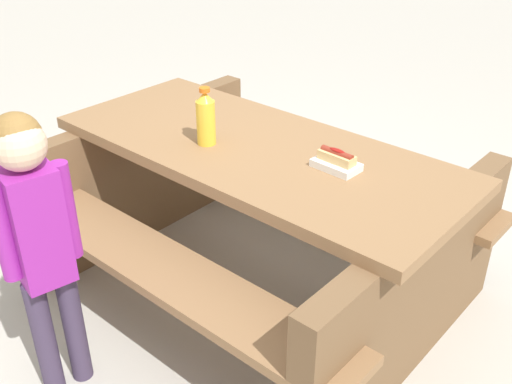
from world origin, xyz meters
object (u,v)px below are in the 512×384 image
picnic_table (256,208)px  child_in_coat (37,227)px  soda_bottle (206,118)px  hotdog_tray (336,161)px

picnic_table → child_in_coat: child_in_coat is taller
soda_bottle → hotdog_tray: 0.58m
soda_bottle → child_in_coat: size_ratio=0.22×
picnic_table → hotdog_tray: hotdog_tray is taller
hotdog_tray → child_in_coat: size_ratio=0.17×
hotdog_tray → child_in_coat: 1.12m
soda_bottle → hotdog_tray: bearing=10.2°
picnic_table → soda_bottle: 0.47m
picnic_table → hotdog_tray: 0.51m
soda_bottle → picnic_table: bearing=28.8°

